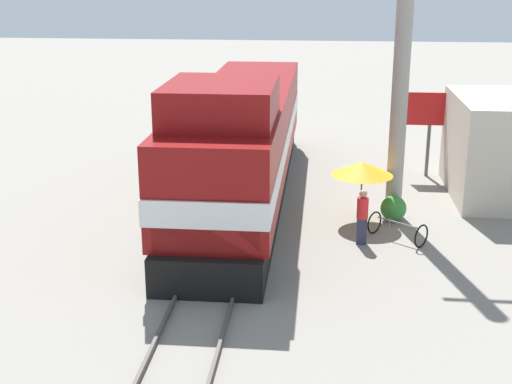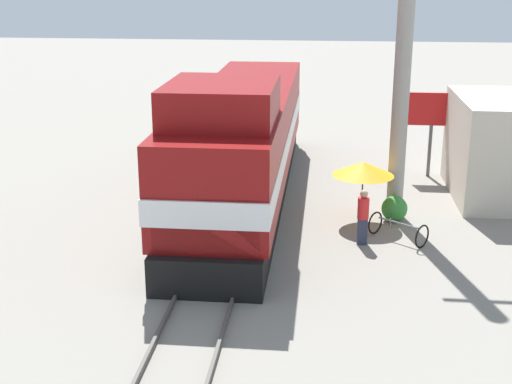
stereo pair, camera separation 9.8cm
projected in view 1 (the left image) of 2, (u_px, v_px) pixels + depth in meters
name	position (u px, v px, depth m)	size (l,w,h in m)	color
ground_plane	(235.00, 217.00, 23.65)	(120.00, 120.00, 0.00)	gray
rail_near	(214.00, 214.00, 23.69)	(0.08, 42.08, 0.15)	#4C4742
rail_far	(257.00, 216.00, 23.56)	(0.08, 42.08, 0.15)	#4C4742
locomotive	(241.00, 144.00, 24.60)	(3.22, 16.95, 4.92)	black
utility_pole	(403.00, 47.00, 22.24)	(1.80, 0.54, 11.02)	#9E998E
vendor_umbrella	(362.00, 168.00, 22.74)	(1.98, 1.98, 2.01)	#4C4C4C
billboard_sign	(430.00, 114.00, 27.60)	(2.17, 0.12, 3.33)	#595959
shrub_cluster	(393.00, 208.00, 23.21)	(0.84, 0.84, 0.84)	#388C38
person_bystander	(362.00, 215.00, 21.10)	(0.34, 0.34, 1.70)	#2D3347
bicycle	(397.00, 229.00, 21.54)	(1.79, 1.64, 0.72)	black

